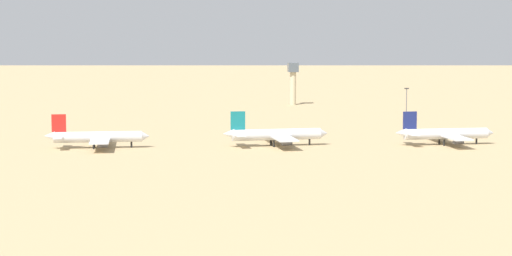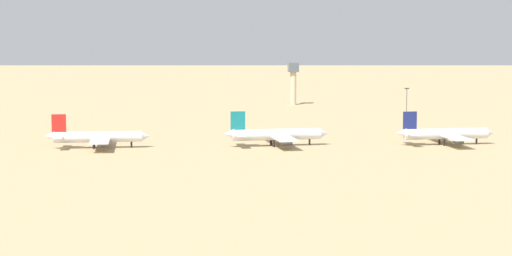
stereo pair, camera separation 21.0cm
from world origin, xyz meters
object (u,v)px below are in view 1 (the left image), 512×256
Objects in this scene: parked_jet_teal_3 at (275,135)px; control_tower at (293,79)px; light_pole_east at (406,102)px; parked_jet_navy_4 at (445,134)px; parked_jet_red_2 at (97,137)px.

control_tower reaches higher than parked_jet_teal_3.
control_tower is 98.30m from light_pole_east.
light_pole_east is (33.44, -92.32, -4.76)m from control_tower.
light_pole_east is at bearing -70.09° from control_tower.
parked_jet_red_2 is at bearing 175.17° from parked_jet_navy_4.
control_tower is 1.52× the size of light_pole_east.
light_pole_east is (123.02, 71.68, 4.64)m from parked_jet_red_2.
parked_jet_navy_4 is (56.29, -3.23, -0.12)m from parked_jet_teal_3.
parked_jet_red_2 is 114.38m from parked_jet_navy_4.
parked_jet_teal_3 is 1.03× the size of parked_jet_navy_4.
parked_jet_red_2 is at bearing -149.77° from light_pole_east.
parked_jet_teal_3 is at bearing 174.14° from parked_jet_navy_4.
parked_jet_red_2 is 187.10m from control_tower.
control_tower is (-24.72, 168.48, 9.34)m from parked_jet_navy_4.
parked_jet_navy_4 is at bearing -2.92° from parked_jet_red_2.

